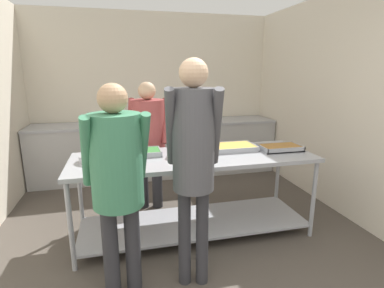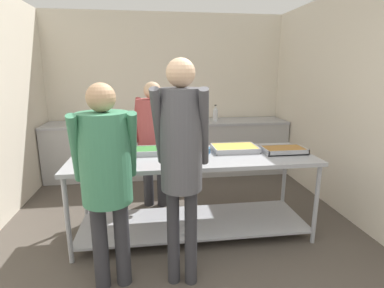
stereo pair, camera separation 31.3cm
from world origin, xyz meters
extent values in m
cube|color=beige|center=(0.00, 4.05, 1.32)|extent=(4.09, 0.06, 2.65)
cube|color=beige|center=(2.01, 2.02, 1.32)|extent=(0.06, 4.17, 2.65)
cube|color=#A8A8A8|center=(0.00, 3.68, 0.43)|extent=(3.93, 0.62, 0.86)
cube|color=#9EA0A8|center=(0.00, 3.68, 0.88)|extent=(3.93, 0.65, 0.04)
cube|color=black|center=(-0.60, 3.68, 0.89)|extent=(0.45, 0.36, 0.02)
cube|color=#9EA0A8|center=(0.13, 1.71, 0.85)|extent=(2.47, 0.83, 0.04)
cube|color=#9EA0A8|center=(0.13, 1.71, 0.12)|extent=(2.39, 0.75, 0.02)
cylinder|color=#9EA0A8|center=(-1.06, 1.35, 0.41)|extent=(0.04, 0.04, 0.83)
cylinder|color=#9EA0A8|center=(1.31, 1.35, 0.41)|extent=(0.04, 0.04, 0.83)
cylinder|color=#9EA0A8|center=(-1.06, 2.08, 0.41)|extent=(0.04, 0.04, 0.83)
cylinder|color=#9EA0A8|center=(1.31, 2.08, 0.41)|extent=(0.04, 0.04, 0.83)
cylinder|color=#9EA0A8|center=(-0.85, 1.76, 0.90)|extent=(0.31, 0.31, 0.07)
cylinder|color=brown|center=(-0.85, 1.76, 0.93)|extent=(0.27, 0.27, 0.01)
cylinder|color=black|center=(-0.62, 1.76, 0.93)|extent=(0.14, 0.02, 0.02)
cube|color=#9EA0A8|center=(-0.39, 1.87, 0.88)|extent=(0.39, 0.27, 0.01)
cube|color=#387A38|center=(-0.39, 1.87, 0.90)|extent=(0.36, 0.25, 0.04)
cube|color=#9EA0A8|center=(-0.39, 1.74, 0.90)|extent=(0.39, 0.01, 0.05)
cube|color=#9EA0A8|center=(-0.39, 2.00, 0.90)|extent=(0.39, 0.01, 0.05)
cube|color=#9EA0A8|center=(-0.58, 1.87, 0.90)|extent=(0.01, 0.27, 0.05)
cube|color=#9EA0A8|center=(-0.21, 1.87, 0.90)|extent=(0.01, 0.27, 0.05)
cylinder|color=white|center=(-0.04, 1.67, 0.88)|extent=(0.26, 0.26, 0.01)
cylinder|color=white|center=(-0.04, 1.67, 0.89)|extent=(0.25, 0.25, 0.01)
cylinder|color=white|center=(-0.04, 1.67, 0.90)|extent=(0.25, 0.25, 0.01)
cylinder|color=#3D668C|center=(0.22, 1.82, 0.90)|extent=(0.20, 0.20, 0.05)
sphere|color=#2D702D|center=(0.26, 1.83, 0.93)|extent=(0.05, 0.05, 0.05)
sphere|color=#2D702D|center=(0.23, 1.84, 0.93)|extent=(0.05, 0.05, 0.05)
sphere|color=#2D702D|center=(0.21, 1.83, 0.93)|extent=(0.05, 0.05, 0.05)
sphere|color=#2D702D|center=(0.19, 1.78, 0.93)|extent=(0.05, 0.05, 0.05)
sphere|color=#2D702D|center=(0.24, 1.79, 0.93)|extent=(0.05, 0.05, 0.05)
cube|color=#9EA0A8|center=(0.60, 1.85, 0.88)|extent=(0.48, 0.34, 0.01)
cube|color=gold|center=(0.60, 1.85, 0.90)|extent=(0.46, 0.31, 0.04)
cube|color=#9EA0A8|center=(0.60, 1.69, 0.90)|extent=(0.48, 0.01, 0.05)
cube|color=#9EA0A8|center=(0.60, 2.01, 0.90)|extent=(0.48, 0.01, 0.05)
cube|color=#9EA0A8|center=(0.36, 1.85, 0.90)|extent=(0.01, 0.34, 0.05)
cube|color=#9EA0A8|center=(0.83, 1.85, 0.90)|extent=(0.01, 0.34, 0.05)
cube|color=#9EA0A8|center=(1.10, 1.71, 0.88)|extent=(0.44, 0.27, 0.01)
cube|color=#9E6B33|center=(1.10, 1.71, 0.90)|extent=(0.42, 0.25, 0.04)
cube|color=#9EA0A8|center=(1.10, 1.58, 0.90)|extent=(0.44, 0.01, 0.05)
cube|color=#9EA0A8|center=(1.10, 1.84, 0.90)|extent=(0.44, 0.01, 0.05)
cube|color=#9EA0A8|center=(0.88, 1.71, 0.90)|extent=(0.01, 0.27, 0.05)
cube|color=#9EA0A8|center=(1.31, 1.71, 0.90)|extent=(0.01, 0.27, 0.05)
cylinder|color=#2D2D33|center=(-0.72, 0.98, 0.37)|extent=(0.12, 0.12, 0.74)
cylinder|color=#2D2D33|center=(-0.56, 1.00, 0.37)|extent=(0.12, 0.12, 0.74)
cylinder|color=#3D7F5B|center=(-0.84, 0.96, 1.17)|extent=(0.12, 0.32, 0.56)
cylinder|color=#3D7F5B|center=(-0.44, 1.02, 1.17)|extent=(0.12, 0.32, 0.56)
cylinder|color=#3D7F5B|center=(-0.64, 0.99, 1.09)|extent=(0.38, 0.38, 0.69)
sphere|color=tan|center=(-0.64, 0.99, 1.53)|extent=(0.21, 0.21, 0.21)
cylinder|color=#2D2D33|center=(-0.15, 0.97, 0.42)|extent=(0.10, 0.10, 0.83)
cylinder|color=#2D2D33|center=(-0.01, 0.94, 0.42)|extent=(0.10, 0.10, 0.83)
cylinder|color=#4C4C51|center=(-0.24, 0.99, 1.30)|extent=(0.14, 0.35, 0.62)
cylinder|color=#4C4C51|center=(0.09, 0.92, 1.30)|extent=(0.14, 0.35, 0.62)
cylinder|color=#4C4C51|center=(-0.08, 0.95, 1.21)|extent=(0.32, 0.32, 0.77)
sphere|color=tan|center=(-0.08, 0.95, 1.70)|extent=(0.21, 0.21, 0.21)
cylinder|color=#2D2D33|center=(-0.18, 2.44, 0.36)|extent=(0.13, 0.13, 0.72)
cylinder|color=#2D2D33|center=(-0.35, 2.48, 0.36)|extent=(0.13, 0.13, 0.72)
cylinder|color=#993D3D|center=(-0.06, 2.42, 1.13)|extent=(0.14, 0.31, 0.54)
cylinder|color=#993D3D|center=(-0.47, 2.51, 1.13)|extent=(0.14, 0.31, 0.54)
cylinder|color=#993D3D|center=(-0.26, 2.46, 1.05)|extent=(0.40, 0.40, 0.66)
sphere|color=tan|center=(-0.26, 2.46, 1.49)|extent=(0.21, 0.21, 0.21)
cylinder|color=silver|center=(0.78, 3.65, 0.99)|extent=(0.08, 0.08, 0.18)
cone|color=silver|center=(0.78, 3.65, 1.12)|extent=(0.07, 0.07, 0.07)
cylinder|color=black|center=(0.78, 3.65, 1.16)|extent=(0.03, 0.03, 0.02)
camera|label=1|loc=(-0.60, -1.14, 1.72)|focal=28.00mm
camera|label=2|loc=(-0.30, -1.20, 1.72)|focal=28.00mm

